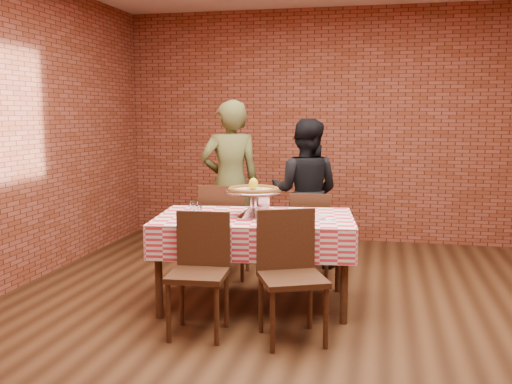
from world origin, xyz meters
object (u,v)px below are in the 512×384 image
condiment_caddy (263,202)px  diner_black (305,192)px  pizza_stand (253,204)px  water_glass_left (198,212)px  chair_near_right (293,278)px  chair_far_right (310,235)px  diner_olive (230,183)px  water_glass_right (194,208)px  pizza (253,190)px  chair_near_left (198,276)px  chair_far_left (225,230)px  table (255,261)px

condiment_caddy → diner_black: (0.23, 1.08, -0.05)m
pizza_stand → water_glass_left: bearing=-158.6°
chair_near_right → chair_far_right: chair_near_right is taller
chair_near_right → diner_olive: 2.22m
pizza_stand → water_glass_right: bearing=177.4°
pizza → chair_near_right: bearing=-57.6°
chair_near_left → chair_far_left: size_ratio=0.95×
condiment_caddy → chair_near_left: bearing=-123.5°
chair_far_left → chair_far_right: size_ratio=1.08×
pizza_stand → chair_near_left: bearing=-108.6°
table → pizza_stand: 0.49m
chair_far_left → diner_black: bearing=-143.6°
pizza_stand → pizza: (0.00, 0.00, 0.11)m
pizza → diner_olive: 1.37m
pizza → chair_near_right: 0.97m
chair_near_left → chair_near_right: 0.69m
chair_far_right → diner_olive: bearing=-25.8°
water_glass_left → diner_black: size_ratio=0.07×
water_glass_right → chair_near_left: size_ratio=0.12×
condiment_caddy → chair_near_left: condiment_caddy is taller
condiment_caddy → diner_olive: diner_olive is taller
chair_near_left → water_glass_left: bearing=103.7°
water_glass_right → chair_far_right: 1.31m
chair_near_right → chair_far_right: (-0.07, 1.60, -0.03)m
pizza → chair_near_left: (-0.25, -0.73, -0.53)m
condiment_caddy → chair_far_right: bearing=38.3°
pizza_stand → diner_olive: (-0.53, 1.26, 0.01)m
chair_near_left → diner_black: bearing=73.1°
water_glass_right → diner_olive: diner_olive is taller
water_glass_left → chair_far_right: (0.79, 1.08, -0.38)m
water_glass_right → condiment_caddy: bearing=30.6°
pizza_stand → diner_black: bearing=80.4°
water_glass_right → condiment_caddy: condiment_caddy is taller
chair_far_right → chair_far_left: bearing=3.6°
table → water_glass_left: size_ratio=14.86×
water_glass_right → pizza_stand: bearing=-2.6°
chair_far_left → diner_olive: 0.63m
water_glass_left → chair_far_right: size_ratio=0.13×
condiment_caddy → water_glass_right: bearing=-169.3°
table → water_glass_right: (-0.53, -0.00, 0.44)m
condiment_caddy → water_glass_left: bearing=-150.9°
chair_near_left → pizza_stand: bearing=67.2°
pizza → chair_near_right: pizza is taller
chair_far_left → water_glass_right: bearing=79.7°
condiment_caddy → diner_black: bearing=58.3°
chair_near_left → chair_far_left: chair_far_left is taller
table → water_glass_right: 0.69m
pizza → chair_far_left: (-0.46, 0.79, -0.51)m
chair_near_left → chair_near_right: size_ratio=0.97×
pizza_stand → chair_far_left: size_ratio=0.51×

